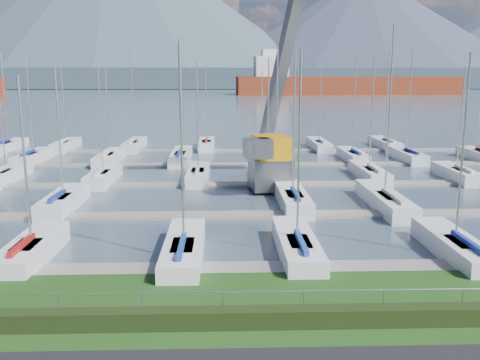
{
  "coord_description": "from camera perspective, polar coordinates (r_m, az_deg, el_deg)",
  "views": [
    {
      "loc": [
        -0.98,
        -18.53,
        9.14
      ],
      "look_at": [
        0.0,
        12.0,
        3.0
      ],
      "focal_mm": 40.0,
      "sensor_mm": 36.0,
      "label": 1
    }
  ],
  "objects": [
    {
      "name": "hedge",
      "position": [
        20.17,
        1.17,
        -14.48
      ],
      "size": [
        80.0,
        0.7,
        0.7
      ],
      "primitive_type": "cube",
      "color": "black",
      "rests_on": "grass"
    },
    {
      "name": "water",
      "position": [
        278.69,
        -1.67,
        9.41
      ],
      "size": [
        800.0,
        540.0,
        0.2
      ],
      "primitive_type": "cube",
      "color": "#465867"
    },
    {
      "name": "foothill",
      "position": [
        348.54,
        -1.72,
        10.85
      ],
      "size": [
        900.0,
        80.0,
        12.0
      ],
      "primitive_type": "cube",
      "color": "#3B4A56",
      "rests_on": "water"
    },
    {
      "name": "fence",
      "position": [
        20.18,
        1.12,
        -11.81
      ],
      "size": [
        80.0,
        0.04,
        0.04
      ],
      "primitive_type": "cylinder",
      "rotation": [
        0.0,
        1.57,
        0.0
      ],
      "color": "gray",
      "rests_on": "grass"
    },
    {
      "name": "crane",
      "position": [
        43.94,
        3.82,
        6.37
      ],
      "size": [
        6.32,
        13.22,
        22.35
      ],
      "rotation": [
        0.0,
        0.0,
        0.13
      ],
      "color": "#595C61",
      "rests_on": "water"
    },
    {
      "name": "cargo_ship_mid",
      "position": [
        242.18,
        10.4,
        9.87
      ],
      "size": [
        98.31,
        21.65,
        21.5
      ],
      "rotation": [
        0.0,
        0.0,
        0.04
      ],
      "color": "maroon",
      "rests_on": "water"
    },
    {
      "name": "docks",
      "position": [
        45.51,
        -0.57,
        -0.5
      ],
      "size": [
        90.0,
        41.6,
        0.25
      ],
      "color": "gray",
      "rests_on": "water"
    },
    {
      "name": "mountains",
      "position": [
        424.89,
        -0.75,
        16.44
      ],
      "size": [
        1190.0,
        360.0,
        115.0
      ],
      "color": "#414D60",
      "rests_on": "water"
    },
    {
      "name": "sailboat_fleet",
      "position": [
        47.96,
        -2.68,
        6.9
      ],
      "size": [
        75.18,
        49.81,
        13.71
      ],
      "color": "navy",
      "rests_on": "water"
    }
  ]
}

